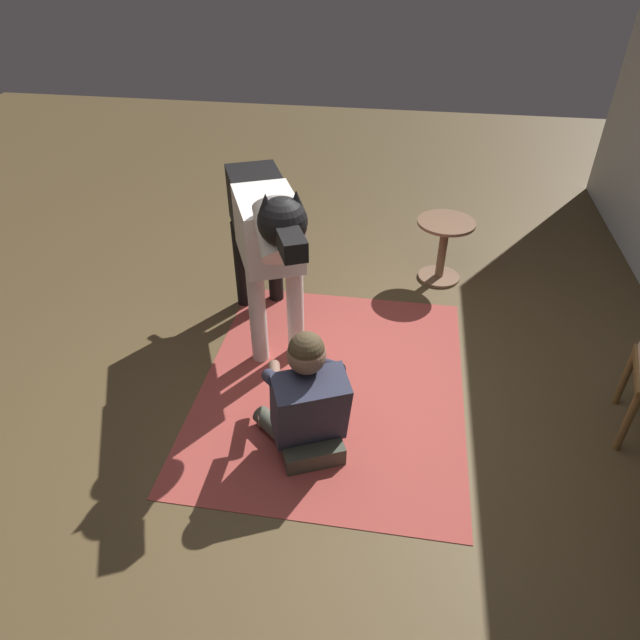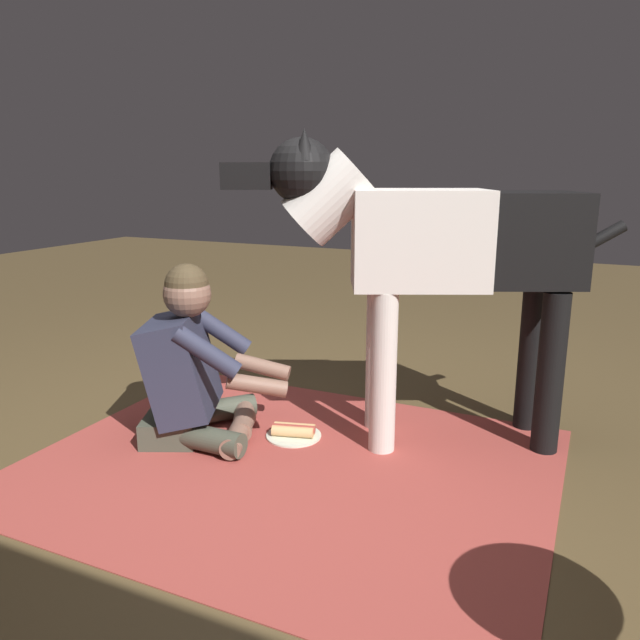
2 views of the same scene
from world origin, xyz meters
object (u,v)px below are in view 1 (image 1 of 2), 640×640
Objects in this scene: hot_dog_on_plate at (291,389)px; round_side_table at (443,245)px; person_sitting_on_floor at (307,402)px; large_dog at (266,230)px.

hot_dog_on_plate is 1.89m from round_side_table.
person_sitting_on_floor is 3.17× the size of hot_dog_on_plate.
round_side_table is at bearing 158.61° from person_sitting_on_floor.
hot_dog_on_plate is (0.56, 0.25, -0.85)m from large_dog.
large_dog is 3.00× the size of round_side_table.
hot_dog_on_plate is at bearing 24.09° from large_dog.
person_sitting_on_floor is at bearing 24.09° from large_dog.
person_sitting_on_floor reaches higher than hot_dog_on_plate.
person_sitting_on_floor is 2.15m from round_side_table.
round_side_table is at bearing 148.62° from hot_dog_on_plate.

